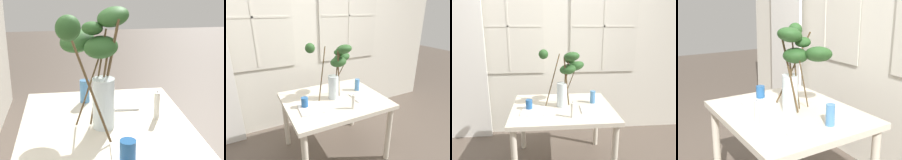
{
  "view_description": "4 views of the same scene",
  "coord_description": "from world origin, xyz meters",
  "views": [
    {
      "loc": [
        -1.59,
        0.19,
        1.53
      ],
      "look_at": [
        0.08,
        -0.04,
        0.96
      ],
      "focal_mm": 53.41,
      "sensor_mm": 36.0,
      "label": 1
    },
    {
      "loc": [
        -0.86,
        -1.78,
        1.7
      ],
      "look_at": [
        0.07,
        0.03,
        0.93
      ],
      "focal_mm": 30.73,
      "sensor_mm": 36.0,
      "label": 2
    },
    {
      "loc": [
        -0.18,
        -2.24,
        1.62
      ],
      "look_at": [
        0.02,
        -0.02,
        1.04
      ],
      "focal_mm": 34.52,
      "sensor_mm": 36.0,
      "label": 3
    },
    {
      "loc": [
        1.74,
        -1.07,
        1.51
      ],
      "look_at": [
        0.06,
        -0.02,
        0.98
      ],
      "focal_mm": 47.65,
      "sensor_mm": 36.0,
      "label": 4
    }
  ],
  "objects": [
    {
      "name": "dining_table",
      "position": [
        0.0,
        0.0,
        0.64
      ],
      "size": [
        1.1,
        0.92,
        0.73
      ],
      "color": "beige",
      "rests_on": "ground"
    },
    {
      "name": "curtain_sheer_side",
      "position": [
        -1.31,
        0.77,
        1.21
      ],
      "size": [
        0.64,
        0.03,
        2.43
      ],
      "primitive_type": "cube",
      "color": "white",
      "rests_on": "ground"
    },
    {
      "name": "back_wall_with_windows",
      "position": [
        -0.0,
        0.94,
        1.41
      ],
      "size": [
        4.66,
        0.14,
        2.81
      ],
      "color": "silver",
      "rests_on": "ground"
    },
    {
      "name": "plate_square_right",
      "position": [
        0.31,
        -0.11,
        0.74
      ],
      "size": [
        0.24,
        0.24,
        0.01
      ],
      "primitive_type": "cube",
      "rotation": [
        0.0,
        0.0,
        -0.04
      ],
      "color": "white",
      "rests_on": "dining_table"
    },
    {
      "name": "plate_square_left",
      "position": [
        -0.31,
        -0.11,
        0.74
      ],
      "size": [
        0.27,
        0.27,
        0.01
      ],
      "primitive_type": "cube",
      "rotation": [
        0.0,
        0.0,
        -0.07
      ],
      "color": "white",
      "rests_on": "dining_table"
    },
    {
      "name": "pillar_candle",
      "position": [
        0.08,
        -0.29,
        0.8
      ],
      "size": [
        0.03,
        0.03,
        0.16
      ],
      "color": "silver",
      "rests_on": "dining_table"
    },
    {
      "name": "drinking_glass_blue_left",
      "position": [
        -0.36,
        -0.05,
        0.78
      ],
      "size": [
        0.07,
        0.07,
        0.11
      ],
      "primitive_type": "cylinder",
      "color": "#235693",
      "rests_on": "dining_table"
    },
    {
      "name": "vase_with_branches",
      "position": [
        0.05,
        0.05,
        1.11
      ],
      "size": [
        0.58,
        0.44,
        0.64
      ],
      "color": "silver",
      "rests_on": "dining_table"
    },
    {
      "name": "drinking_glass_blue_right",
      "position": [
        0.36,
        0.09,
        0.8
      ],
      "size": [
        0.06,
        0.06,
        0.14
      ],
      "primitive_type": "cylinder",
      "color": "#4C84BC",
      "rests_on": "dining_table"
    }
  ]
}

